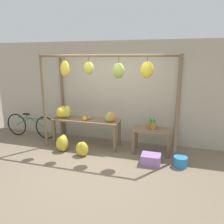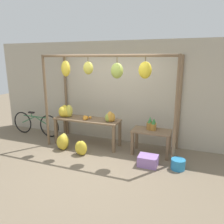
{
  "view_description": "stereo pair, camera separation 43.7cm",
  "coord_description": "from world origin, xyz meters",
  "px_view_note": "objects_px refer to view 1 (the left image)",
  "views": [
    {
      "loc": [
        1.6,
        -4.25,
        2.33
      ],
      "look_at": [
        0.07,
        0.96,
        1.0
      ],
      "focal_mm": 35.0,
      "sensor_mm": 36.0,
      "label": 1
    },
    {
      "loc": [
        2.01,
        -4.11,
        2.33
      ],
      "look_at": [
        0.07,
        0.96,
        1.0
      ],
      "focal_mm": 35.0,
      "sensor_mm": 36.0,
      "label": 2
    }
  ],
  "objects_px": {
    "blue_bucket": "(180,162)",
    "pineapple_cluster": "(151,124)",
    "orange_pile": "(85,118)",
    "banana_pile_ground_left": "(63,143)",
    "papaya_pile": "(110,117)",
    "banana_pile_ground_right": "(83,149)",
    "parked_bicycle": "(31,126)",
    "banana_pile_on_table": "(64,112)",
    "fruit_crate_white": "(151,159)"
  },
  "relations": [
    {
      "from": "banana_pile_on_table",
      "to": "pineapple_cluster",
      "type": "distance_m",
      "value": 2.38
    },
    {
      "from": "banana_pile_ground_right",
      "to": "banana_pile_ground_left",
      "type": "bearing_deg",
      "value": 167.45
    },
    {
      "from": "banana_pile_ground_right",
      "to": "parked_bicycle",
      "type": "xyz_separation_m",
      "value": [
        -2.05,
        0.8,
        0.19
      ]
    },
    {
      "from": "pineapple_cluster",
      "to": "banana_pile_on_table",
      "type": "bearing_deg",
      "value": -177.34
    },
    {
      "from": "banana_pile_ground_left",
      "to": "banana_pile_ground_right",
      "type": "bearing_deg",
      "value": -12.55
    },
    {
      "from": "banana_pile_ground_left",
      "to": "blue_bucket",
      "type": "bearing_deg",
      "value": -0.76
    },
    {
      "from": "orange_pile",
      "to": "fruit_crate_white",
      "type": "distance_m",
      "value": 2.02
    },
    {
      "from": "banana_pile_on_table",
      "to": "pineapple_cluster",
      "type": "bearing_deg",
      "value": 2.66
    },
    {
      "from": "banana_pile_on_table",
      "to": "orange_pile",
      "type": "bearing_deg",
      "value": -2.6
    },
    {
      "from": "banana_pile_ground_left",
      "to": "blue_bucket",
      "type": "distance_m",
      "value": 2.91
    },
    {
      "from": "pineapple_cluster",
      "to": "orange_pile",
      "type": "bearing_deg",
      "value": -175.39
    },
    {
      "from": "banana_pile_on_table",
      "to": "banana_pile_ground_left",
      "type": "height_order",
      "value": "banana_pile_on_table"
    },
    {
      "from": "parked_bicycle",
      "to": "orange_pile",
      "type": "bearing_deg",
      "value": -6.28
    },
    {
      "from": "fruit_crate_white",
      "to": "parked_bicycle",
      "type": "xyz_separation_m",
      "value": [
        -3.7,
        0.77,
        0.24
      ]
    },
    {
      "from": "banana_pile_ground_right",
      "to": "blue_bucket",
      "type": "relative_size",
      "value": 1.28
    },
    {
      "from": "banana_pile_on_table",
      "to": "banana_pile_ground_right",
      "type": "relative_size",
      "value": 1.15
    },
    {
      "from": "papaya_pile",
      "to": "blue_bucket",
      "type": "bearing_deg",
      "value": -15.65
    },
    {
      "from": "orange_pile",
      "to": "banana_pile_ground_left",
      "type": "distance_m",
      "value": 0.87
    },
    {
      "from": "fruit_crate_white",
      "to": "papaya_pile",
      "type": "bearing_deg",
      "value": 153.26
    },
    {
      "from": "banana_pile_on_table",
      "to": "blue_bucket",
      "type": "height_order",
      "value": "banana_pile_on_table"
    },
    {
      "from": "banana_pile_ground_left",
      "to": "papaya_pile",
      "type": "bearing_deg",
      "value": 21.56
    },
    {
      "from": "orange_pile",
      "to": "blue_bucket",
      "type": "height_order",
      "value": "orange_pile"
    },
    {
      "from": "orange_pile",
      "to": "papaya_pile",
      "type": "bearing_deg",
      "value": 0.35
    },
    {
      "from": "blue_bucket",
      "to": "orange_pile",
      "type": "bearing_deg",
      "value": 168.74
    },
    {
      "from": "orange_pile",
      "to": "papaya_pile",
      "type": "distance_m",
      "value": 0.7
    },
    {
      "from": "banana_pile_ground_right",
      "to": "papaya_pile",
      "type": "bearing_deg",
      "value": 47.99
    },
    {
      "from": "pineapple_cluster",
      "to": "fruit_crate_white",
      "type": "xyz_separation_m",
      "value": [
        0.09,
        -0.7,
        -0.62
      ]
    },
    {
      "from": "banana_pile_ground_right",
      "to": "blue_bucket",
      "type": "distance_m",
      "value": 2.3
    },
    {
      "from": "banana_pile_on_table",
      "to": "fruit_crate_white",
      "type": "distance_m",
      "value": 2.65
    },
    {
      "from": "fruit_crate_white",
      "to": "blue_bucket",
      "type": "bearing_deg",
      "value": 6.43
    },
    {
      "from": "fruit_crate_white",
      "to": "papaya_pile",
      "type": "relative_size",
      "value": 1.52
    },
    {
      "from": "blue_bucket",
      "to": "pineapple_cluster",
      "type": "bearing_deg",
      "value": 139.31
    },
    {
      "from": "banana_pile_on_table",
      "to": "banana_pile_ground_right",
      "type": "distance_m",
      "value": 1.25
    },
    {
      "from": "orange_pile",
      "to": "papaya_pile",
      "type": "xyz_separation_m",
      "value": [
        0.7,
        0.0,
        0.08
      ]
    },
    {
      "from": "pineapple_cluster",
      "to": "papaya_pile",
      "type": "bearing_deg",
      "value": -172.54
    },
    {
      "from": "parked_bicycle",
      "to": "papaya_pile",
      "type": "xyz_separation_m",
      "value": [
        2.58,
        -0.2,
        0.51
      ]
    },
    {
      "from": "fruit_crate_white",
      "to": "banana_pile_on_table",
      "type": "bearing_deg",
      "value": 166.51
    },
    {
      "from": "blue_bucket",
      "to": "banana_pile_ground_right",
      "type": "bearing_deg",
      "value": -177.53
    },
    {
      "from": "pineapple_cluster",
      "to": "fruit_crate_white",
      "type": "bearing_deg",
      "value": -82.53
    },
    {
      "from": "papaya_pile",
      "to": "orange_pile",
      "type": "bearing_deg",
      "value": -179.65
    },
    {
      "from": "orange_pile",
      "to": "parked_bicycle",
      "type": "bearing_deg",
      "value": 173.72
    },
    {
      "from": "blue_bucket",
      "to": "parked_bicycle",
      "type": "relative_size",
      "value": 0.18
    },
    {
      "from": "pineapple_cluster",
      "to": "blue_bucket",
      "type": "height_order",
      "value": "pineapple_cluster"
    },
    {
      "from": "banana_pile_ground_left",
      "to": "parked_bicycle",
      "type": "relative_size",
      "value": 0.25
    },
    {
      "from": "fruit_crate_white",
      "to": "parked_bicycle",
      "type": "relative_size",
      "value": 0.25
    },
    {
      "from": "banana_pile_on_table",
      "to": "pineapple_cluster",
      "type": "relative_size",
      "value": 1.37
    },
    {
      "from": "banana_pile_ground_right",
      "to": "parked_bicycle",
      "type": "relative_size",
      "value": 0.22
    },
    {
      "from": "papaya_pile",
      "to": "banana_pile_ground_right",
      "type": "bearing_deg",
      "value": -132.01
    },
    {
      "from": "orange_pile",
      "to": "parked_bicycle",
      "type": "distance_m",
      "value": 1.95
    },
    {
      "from": "banana_pile_on_table",
      "to": "banana_pile_ground_right",
      "type": "height_order",
      "value": "banana_pile_on_table"
    }
  ]
}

